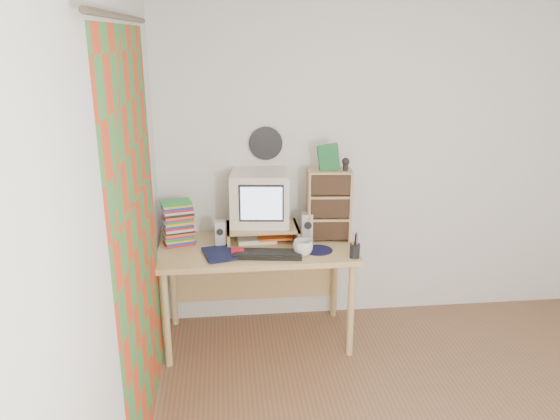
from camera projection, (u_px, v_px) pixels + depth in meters
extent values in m
plane|color=silver|center=(385.00, 164.00, 4.22)|extent=(3.50, 0.00, 3.50)
plane|color=silver|center=(112.00, 262.00, 2.39)|extent=(0.00, 3.50, 3.50)
plane|color=#C33C1B|center=(138.00, 243.00, 2.88)|extent=(0.00, 2.20, 2.20)
cylinder|color=black|center=(266.00, 143.00, 4.06)|extent=(0.25, 0.02, 0.25)
cube|color=#DDBC77|center=(257.00, 249.00, 3.93)|extent=(1.40, 0.70, 0.04)
cube|color=#DDBC77|center=(255.00, 275.00, 4.35)|extent=(1.33, 0.02, 0.41)
cylinder|color=#DDBC77|center=(166.00, 320.00, 3.70)|extent=(0.05, 0.05, 0.71)
cylinder|color=#DDBC77|center=(351.00, 310.00, 3.83)|extent=(0.05, 0.05, 0.71)
cylinder|color=#DDBC77|center=(173.00, 283.00, 4.25)|extent=(0.05, 0.05, 0.71)
cylinder|color=#DDBC77|center=(334.00, 276.00, 4.38)|extent=(0.05, 0.05, 0.71)
cube|color=tan|center=(228.00, 235.00, 3.98)|extent=(0.02, 0.30, 0.12)
cube|color=tan|center=(296.00, 232.00, 4.03)|extent=(0.02, 0.30, 0.12)
cube|color=tan|center=(262.00, 227.00, 3.99)|extent=(0.52, 0.30, 0.02)
cube|color=silver|center=(260.00, 199.00, 3.97)|extent=(0.45, 0.45, 0.39)
cube|color=silver|center=(220.00, 234.00, 3.89)|extent=(0.08, 0.08, 0.19)
cube|color=silver|center=(307.00, 228.00, 3.98)|extent=(0.09, 0.09, 0.22)
cube|color=black|center=(268.00, 254.00, 3.74)|extent=(0.48, 0.22, 0.03)
cube|color=tan|center=(329.00, 205.00, 3.98)|extent=(0.33, 0.20, 0.53)
imported|color=silver|center=(303.00, 248.00, 3.75)|extent=(0.16, 0.16, 0.11)
imported|color=#0E1333|center=(205.00, 254.00, 3.72)|extent=(0.28, 0.23, 0.05)
cylinder|color=black|center=(318.00, 250.00, 3.85)|extent=(0.22, 0.22, 0.00)
cube|color=red|center=(238.00, 252.00, 3.76)|extent=(0.09, 0.06, 0.04)
cube|color=#1C6331|center=(328.00, 158.00, 3.85)|extent=(0.15, 0.05, 0.19)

